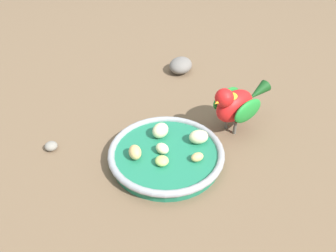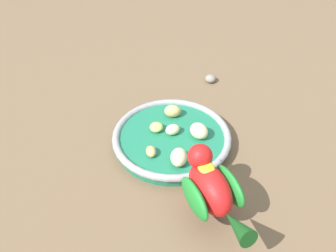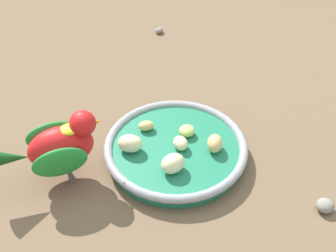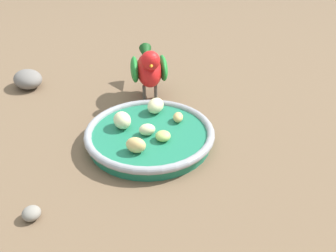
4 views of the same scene
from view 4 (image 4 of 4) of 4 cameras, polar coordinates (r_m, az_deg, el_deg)
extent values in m
plane|color=brown|center=(0.71, -3.96, -1.40)|extent=(4.00, 4.00, 0.00)
cylinder|color=#1E7251|center=(0.68, -2.79, -1.74)|extent=(0.22, 0.22, 0.02)
torus|color=#93969B|center=(0.67, -2.81, -0.96)|extent=(0.23, 0.23, 0.01)
ellipsoid|color=beige|center=(0.66, -3.19, -0.54)|extent=(0.03, 0.02, 0.02)
ellipsoid|color=tan|center=(0.62, -4.91, -2.91)|extent=(0.04, 0.04, 0.03)
ellipsoid|color=tan|center=(0.70, 1.56, 1.27)|extent=(0.03, 0.03, 0.02)
ellipsoid|color=beige|center=(0.68, -6.98, 0.92)|extent=(0.04, 0.04, 0.03)
ellipsoid|color=beige|center=(0.73, -1.90, 3.10)|extent=(0.05, 0.05, 0.03)
ellipsoid|color=#B2CC66|center=(0.65, -0.77, -1.52)|extent=(0.04, 0.04, 0.02)
cylinder|color=#59544C|center=(0.83, -1.88, 5.27)|extent=(0.01, 0.01, 0.03)
cylinder|color=#59544C|center=(0.83, -3.63, 5.16)|extent=(0.01, 0.01, 0.03)
ellipsoid|color=red|center=(0.81, -2.88, 8.51)|extent=(0.06, 0.10, 0.07)
ellipsoid|color=#1E7F2D|center=(0.82, -0.76, 8.83)|extent=(0.02, 0.08, 0.05)
ellipsoid|color=#1E7F2D|center=(0.81, -5.09, 8.58)|extent=(0.02, 0.08, 0.05)
cone|color=#144719|center=(0.88, -3.33, 10.68)|extent=(0.03, 0.07, 0.04)
sphere|color=red|center=(0.76, -2.70, 9.89)|extent=(0.04, 0.04, 0.04)
cone|color=orange|center=(0.75, -2.56, 9.14)|extent=(0.02, 0.02, 0.01)
ellipsoid|color=yellow|center=(0.78, -2.82, 10.08)|extent=(0.03, 0.03, 0.01)
ellipsoid|color=slate|center=(0.93, -20.52, 6.68)|extent=(0.09, 0.10, 0.04)
ellipsoid|color=gray|center=(0.57, -20.04, -12.35)|extent=(0.03, 0.04, 0.02)
camera|label=1|loc=(0.52, 65.60, 28.26)|focal=37.71mm
camera|label=2|loc=(1.09, 8.40, 37.89)|focal=39.21mm
camera|label=3|loc=(0.92, -48.58, 33.96)|focal=50.87mm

